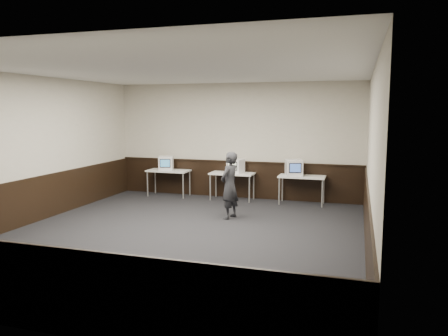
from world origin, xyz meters
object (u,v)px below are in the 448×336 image
Objects in this scene: emac_center at (236,166)px; person at (230,185)px; desk_left at (169,172)px; desk_center at (232,175)px; desk_right at (302,179)px; emac_right at (294,168)px; emac_left at (166,163)px.

person reaches higher than emac_center.
person reaches higher than desk_left.
desk_left is 3.15m from person.
desk_center is 1.00× the size of desk_right.
emac_right is at bearing 10.05° from emac_center.
desk_left is 2.01m from emac_center.
desk_left is at bearing -113.62° from person.
desk_right is at bearing 161.83° from person.
emac_right is at bearing -0.41° from desk_left.
emac_right is 0.36× the size of person.
desk_left is at bearing 180.00° from desk_center.
person is (2.42, -2.02, 0.08)m from desk_left.
desk_right is 1.82m from emac_center.
desk_left is 0.79× the size of person.
desk_right is 2.56× the size of emac_center.
emac_right reaches higher than desk_left.
desk_right is 3.87m from emac_left.
emac_right is (3.59, -0.03, 0.28)m from desk_left.
emac_right reaches higher than emac_left.
desk_right is at bearing -17.07° from emac_left.
desk_left is 1.00× the size of desk_right.
person is at bearing -39.77° from desk_left.
desk_left is at bearing 4.50° from emac_left.
desk_center is at bearing 0.00° from desk_left.
desk_left is 2.19× the size of emac_right.
desk_center is 2.31× the size of emac_left.
emac_center is at bearing 161.21° from emac_right.
emac_center is 0.85× the size of emac_right.
person is (2.48, -1.99, -0.19)m from emac_left.
desk_right is (1.90, 0.00, 0.00)m from desk_center.
emac_left is 0.95× the size of emac_right.
person reaches higher than emac_left.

